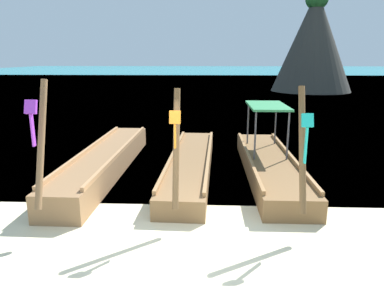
% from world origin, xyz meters
% --- Properties ---
extents(ground, '(120.00, 120.00, 0.00)m').
position_xyz_m(ground, '(0.00, 0.00, 0.00)').
color(ground, beige).
extents(sea_water, '(120.00, 120.00, 0.00)m').
position_xyz_m(sea_water, '(0.00, 62.21, 0.00)').
color(sea_water, teal).
rests_on(sea_water, ground).
extents(longtail_boat_violet_ribbon, '(1.18, 7.46, 2.87)m').
position_xyz_m(longtail_boat_violet_ribbon, '(-2.51, 4.44, 0.33)').
color(longtail_boat_violet_ribbon, olive).
rests_on(longtail_boat_violet_ribbon, ground).
extents(longtail_boat_orange_ribbon, '(1.35, 6.94, 2.69)m').
position_xyz_m(longtail_boat_orange_ribbon, '(-0.05, 4.52, 0.25)').
color(longtail_boat_orange_ribbon, brown).
rests_on(longtail_boat_orange_ribbon, ground).
extents(longtail_boat_turquoise_ribbon, '(1.29, 6.79, 2.74)m').
position_xyz_m(longtail_boat_turquoise_ribbon, '(2.17, 4.42, 0.32)').
color(longtail_boat_turquoise_ribbon, brown).
rests_on(longtail_boat_turquoise_ribbon, ground).
extents(karst_rock, '(7.43, 7.43, 9.49)m').
position_xyz_m(karst_rock, '(10.58, 30.02, 4.53)').
color(karst_rock, '#383833').
rests_on(karst_rock, ground).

